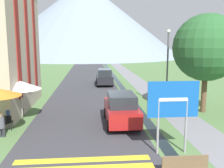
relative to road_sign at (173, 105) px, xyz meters
The scene contains 19 objects.
ground_plane 16.31m from the road_sign, 94.42° to the left, with size 160.00×160.00×0.00m, color #517542.
road 26.48m from the road_sign, 98.16° to the left, with size 6.40×60.00×0.01m.
footpath 26.31m from the road_sign, 84.85° to the left, with size 2.20×60.00×0.01m.
drainage_channel 26.21m from the road_sign, 90.10° to the left, with size 0.60×60.00×0.00m.
crosswalk_marking 4.41m from the road_sign, 164.66° to the right, with size 5.44×1.84×0.01m.
mountain_distant 82.24m from the road_sign, 93.55° to the left, with size 67.47×67.47×26.25m.
road_sign is the anchor object (origin of this frame).
parked_car_near 4.60m from the road_sign, 111.73° to the left, with size 1.83×4.21×1.82m.
parked_car_far 18.23m from the road_sign, 95.74° to the left, with size 1.82×4.23×1.82m.
cafe_chair_near_left 8.80m from the road_sign, 157.44° to the left, with size 0.40×0.40×0.85m.
cafe_chair_far_left 10.05m from the road_sign, 142.80° to the left, with size 0.40×0.40×0.85m.
cafe_chair_near_right 8.73m from the road_sign, 155.86° to the left, with size 0.40×0.40×0.85m.
cafe_chair_far_right 10.44m from the road_sign, 142.68° to the left, with size 0.40×0.40×0.85m.
cafe_chair_middle 9.54m from the road_sign, 151.01° to the left, with size 0.40×0.40×0.85m.
cafe_umbrella_middle_white 9.23m from the road_sign, 145.06° to the left, with size 2.42×2.42×2.43m.
person_seated_near 8.38m from the road_sign, 161.93° to the left, with size 0.32×0.32×1.25m.
person_seated_far 9.03m from the road_sign, 153.05° to the left, with size 0.32×0.32×1.23m.
streetlamp 8.17m from the road_sign, 74.41° to the left, with size 0.28×0.28×5.62m.
tree_by_path 7.84m from the road_sign, 55.34° to the left, with size 4.44×4.44×6.60m.
Camera 1 is at (-2.16, -5.93, 4.62)m, focal length 40.00 mm.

